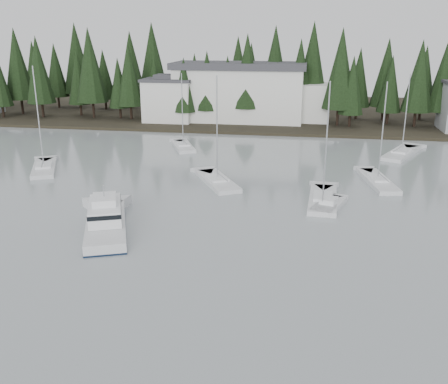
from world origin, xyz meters
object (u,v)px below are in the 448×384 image
Objects in this scene: sailboat_0 at (44,169)px; harbor_inn at (250,93)px; sailboat_3 at (323,201)px; runabout_1 at (328,206)px; cabin_cruiser_center at (106,222)px; house_west at (169,99)px; sailboat_6 at (401,154)px; sailboat_10 at (183,148)px; sailboat_5 at (217,183)px; sailboat_4 at (378,182)px.

harbor_inn is at bearing -54.46° from sailboat_0.
sailboat_3 is 1.81m from runabout_1.
harbor_inn is at bearing -27.42° from cabin_cruiser_center.
sailboat_0 is at bearing -100.56° from house_west.
sailboat_6 is (30.63, 34.19, -0.65)m from cabin_cruiser_center.
runabout_1 is (13.65, -47.76, -5.64)m from harbor_inn.
cabin_cruiser_center is at bearing 158.67° from sailboat_10.
sailboat_3 is (13.12, -46.02, -5.71)m from harbor_inn.
harbor_inn is 2.19× the size of sailboat_0.
sailboat_0 is at bearing -119.03° from harbor_inn.
house_west is 22.40m from sailboat_10.
runabout_1 is (20.93, -23.91, 0.06)m from sailboat_10.
sailboat_3 is 2.12× the size of runabout_1.
house_west is 0.82× the size of sailboat_10.
sailboat_3 is 12.91m from sailboat_5.
cabin_cruiser_center is 0.94× the size of sailboat_4.
sailboat_4 is at bearing -141.50° from sailboat_10.
runabout_1 is (12.51, -6.55, 0.07)m from sailboat_5.
house_west is at bearing -2.87° from sailboat_10.
sailboat_4 reaches higher than cabin_cruiser_center.
harbor_inn is at bearing -27.10° from sailboat_5.
sailboat_3 reaches higher than harbor_inn.
sailboat_0 reaches higher than harbor_inn.
sailboat_0 reaches higher than sailboat_3.
sailboat_4 is (25.53, 19.01, -0.64)m from cabin_cruiser_center.
sailboat_6 is at bearing -28.46° from sailboat_4.
house_west is at bearing -5.55° from sailboat_5.
house_west is 0.79× the size of sailboat_4.
sailboat_4 is 1.04× the size of sailboat_10.
runabout_1 is (19.62, 9.32, -0.57)m from cabin_cruiser_center.
sailboat_3 is at bearing 36.37° from runabout_1.
harbor_inn is 57.61m from cabin_cruiser_center.
runabout_1 is at bearing -160.58° from sailboat_3.
cabin_cruiser_center is at bearing 127.19° from sailboat_5.
sailboat_6 is 31.96m from sailboat_10.
runabout_1 is (-5.91, -9.69, 0.07)m from sailboat_4.
sailboat_6 is (24.66, -22.89, -5.72)m from harbor_inn.
sailboat_6 is at bearing -111.86° from sailboat_10.
sailboat_6 is at bearing -80.77° from sailboat_5.
sailboat_4 is at bearing -173.17° from sailboat_6.
sailboat_5 is at bearing -66.87° from house_west.
cabin_cruiser_center is at bearing -164.19° from sailboat_0.
sailboat_4 is 0.95× the size of sailboat_5.
sailboat_0 is (-21.71, -39.12, -5.70)m from harbor_inn.
sailboat_3 reaches higher than sailboat_10.
sailboat_3 reaches higher than runabout_1.
cabin_cruiser_center is at bearing -95.97° from harbor_inn.
sailboat_4 is at bearing -36.53° from sailboat_3.
sailboat_5 is 19.30m from sailboat_10.
sailboat_3 is at bearing 131.16° from sailboat_4.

